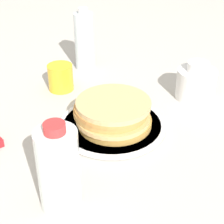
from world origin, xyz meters
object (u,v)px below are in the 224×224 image
at_px(cream_jug, 196,83).
at_px(water_bottle_mid, 84,41).
at_px(plate, 112,125).
at_px(juice_glass, 61,77).
at_px(water_bottle_near, 57,170).
at_px(pancake_stack, 113,113).

relative_size(cream_jug, water_bottle_mid, 0.55).
bearing_deg(plate, juice_glass, 53.83).
relative_size(plate, water_bottle_near, 1.43).
relative_size(pancake_stack, cream_jug, 1.77).
height_order(plate, cream_jug, cream_jug).
bearing_deg(plate, water_bottle_mid, 31.43).
xyz_separation_m(cream_jug, water_bottle_near, (-0.50, 0.20, 0.04)).
height_order(pancake_stack, water_bottle_near, water_bottle_near).
bearing_deg(pancake_stack, juice_glass, 53.94).
bearing_deg(water_bottle_near, water_bottle_mid, 16.16).
bearing_deg(water_bottle_mid, pancake_stack, -148.35).
relative_size(water_bottle_near, water_bottle_mid, 0.94).
distance_m(juice_glass, water_bottle_mid, 0.17).
height_order(pancake_stack, cream_jug, cream_jug).
bearing_deg(juice_glass, pancake_stack, -126.06).
height_order(juice_glass, cream_jug, cream_jug).
height_order(cream_jug, water_bottle_mid, water_bottle_mid).
bearing_deg(cream_jug, juice_glass, 99.88).
distance_m(cream_jug, water_bottle_mid, 0.39).
bearing_deg(plate, water_bottle_near, 176.35).
height_order(pancake_stack, water_bottle_mid, water_bottle_mid).
xyz_separation_m(plate, pancake_stack, (-0.00, -0.00, 0.04)).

